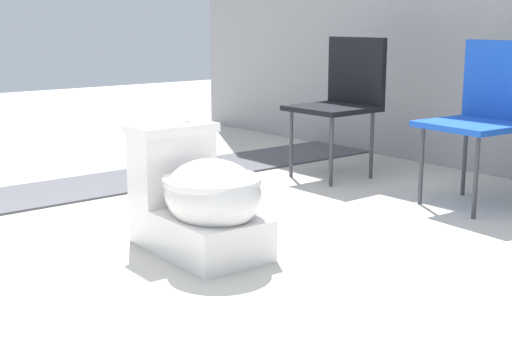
# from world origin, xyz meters

# --- Properties ---
(ground_plane) EXTENTS (14.00, 14.00, 0.00)m
(ground_plane) POSITION_xyz_m (0.00, 0.00, 0.00)
(ground_plane) COLOR #B7B2A8
(gravel_strip) EXTENTS (0.56, 8.00, 0.01)m
(gravel_strip) POSITION_xyz_m (-1.34, 0.50, 0.01)
(gravel_strip) COLOR #4C4C51
(gravel_strip) RESTS_ON ground
(toilet) EXTENTS (0.65, 0.41, 0.52)m
(toilet) POSITION_xyz_m (0.00, 0.20, 0.22)
(toilet) COLOR white
(toilet) RESTS_ON ground
(folding_chair_left) EXTENTS (0.44, 0.44, 0.83)m
(folding_chair_left) POSITION_xyz_m (-0.66, 1.72, 0.51)
(folding_chair_left) COLOR black
(folding_chair_left) RESTS_ON ground
(folding_chair_middle) EXTENTS (0.47, 0.47, 0.83)m
(folding_chair_middle) POSITION_xyz_m (0.28, 1.78, 0.51)
(folding_chair_middle) COLOR #1947B2
(folding_chair_middle) RESTS_ON ground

